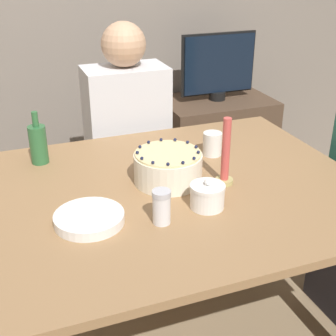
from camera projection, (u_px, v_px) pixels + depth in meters
dining_table at (167, 212)px, 1.72m from camera, size 1.43×1.10×0.76m
cake at (168, 167)px, 1.70m from camera, size 0.25×0.25×0.13m
sugar_bowl at (207, 196)px, 1.54m from camera, size 0.12×0.12×0.11m
sugar_shaker at (162, 207)px, 1.45m from camera, size 0.06×0.06×0.11m
plate_stack at (89, 218)px, 1.46m from camera, size 0.22×0.22×0.03m
candle at (225, 158)px, 1.67m from camera, size 0.07×0.07×0.25m
bottle at (38, 144)px, 1.84m from camera, size 0.07×0.07×0.21m
cup at (212, 144)px, 1.92m from camera, size 0.08×0.08×0.10m
person_man_blue_shirt at (128, 159)px, 2.43m from camera, size 0.40×0.34×1.23m
side_cabinet at (215, 149)px, 3.05m from camera, size 0.68×0.46×0.67m
tv_monitor at (218, 66)px, 2.82m from camera, size 0.48×0.10×0.41m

